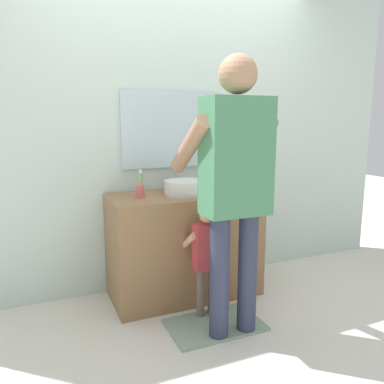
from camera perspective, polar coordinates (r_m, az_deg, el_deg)
The scene contains 9 objects.
ground_plane at distance 2.97m, azimuth 1.19°, elevation -17.24°, with size 14.00×14.00×0.00m, color silver.
back_wall at distance 3.20m, azimuth -3.34°, elevation 9.94°, with size 4.40×0.10×2.70m.
vanity_cabinet at distance 3.06m, azimuth -1.11°, elevation -7.93°, with size 1.16×0.54×0.83m, color olive.
sink_basin at distance 2.92m, azimuth -1.00°, elevation 0.73°, with size 0.33×0.33×0.11m.
faucet at distance 3.11m, azimuth -2.39°, elevation 1.76°, with size 0.18×0.14×0.18m.
toothbrush_cup at distance 2.83m, azimuth -7.81°, elevation 0.25°, with size 0.07×0.07×0.21m.
bath_mat at distance 2.76m, azimuth 3.44°, elevation -19.26°, with size 0.64×0.40×0.02m, color gray.
child_toddler at distance 2.69m, azimuth 2.13°, elevation -9.10°, with size 0.25×0.25×0.80m.
adult_parent at distance 2.35m, azimuth 6.37°, elevation 2.61°, with size 0.55×0.57×1.77m.
Camera 1 is at (-1.08, -2.39, 1.39)m, focal length 35.58 mm.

